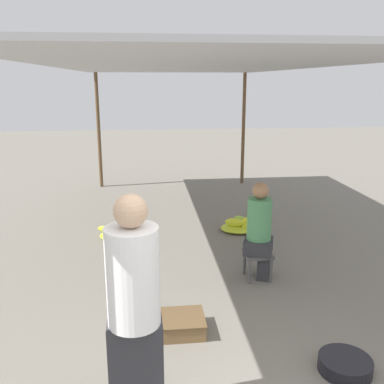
{
  "coord_description": "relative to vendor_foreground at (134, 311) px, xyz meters",
  "views": [
    {
      "loc": [
        -0.63,
        -2.15,
        2.43
      ],
      "look_at": [
        0.0,
        3.63,
        0.92
      ],
      "focal_mm": 40.0,
      "sensor_mm": 36.0,
      "label": 1
    }
  ],
  "objects": [
    {
      "name": "canopy_post_back_left",
      "position": [
        -0.96,
        7.36,
        0.41
      ],
      "size": [
        0.08,
        0.08,
        2.62
      ],
      "primitive_type": "cylinder",
      "color": "brown",
      "rests_on": "ground"
    },
    {
      "name": "canopy_post_back_right",
      "position": [
        2.44,
        7.36,
        0.41
      ],
      "size": [
        0.08,
        0.08,
        2.62
      ],
      "primitive_type": "cylinder",
      "color": "brown",
      "rests_on": "ground"
    },
    {
      "name": "canopy_tarp",
      "position": [
        0.74,
        3.57,
        1.74
      ],
      "size": [
        3.79,
        7.99,
        0.04
      ],
      "primitive_type": "cube",
      "color": "#B2B2B7",
      "rests_on": "canopy_post_front_left"
    },
    {
      "name": "vendor_foreground",
      "position": [
        0.0,
        0.0,
        0.0
      ],
      "size": [
        0.39,
        0.38,
        1.73
      ],
      "color": "#2D2D33",
      "rests_on": "ground"
    },
    {
      "name": "stool",
      "position": [
        1.47,
        2.19,
        -0.61
      ],
      "size": [
        0.34,
        0.34,
        0.35
      ],
      "color": "#4C4C4C",
      "rests_on": "ground"
    },
    {
      "name": "vendor_seated",
      "position": [
        1.49,
        2.2,
        -0.26
      ],
      "size": [
        0.44,
        0.44,
        1.25
      ],
      "color": "#2D2D33",
      "rests_on": "ground"
    },
    {
      "name": "basin_black",
      "position": [
        1.77,
        0.35,
        -0.84
      ],
      "size": [
        0.46,
        0.46,
        0.12
      ],
      "color": "black",
      "rests_on": "ground"
    },
    {
      "name": "banana_pile_left_0",
      "position": [
        -0.39,
        3.86,
        -0.82
      ],
      "size": [
        0.66,
        0.63,
        0.23
      ],
      "color": "#CAD528",
      "rests_on": "ground"
    },
    {
      "name": "banana_pile_left_1",
      "position": [
        -0.21,
        5.48,
        -0.83
      ],
      "size": [
        0.46,
        0.51,
        0.22
      ],
      "color": "#76B437",
      "rests_on": "ground"
    },
    {
      "name": "banana_pile_right_0",
      "position": [
        1.65,
        3.97,
        -0.8
      ],
      "size": [
        0.67,
        0.53,
        0.25
      ],
      "color": "yellow",
      "rests_on": "ground"
    },
    {
      "name": "banana_pile_right_1",
      "position": [
        2.14,
        4.64,
        -0.82
      ],
      "size": [
        0.39,
        0.53,
        0.21
      ],
      "color": "yellow",
      "rests_on": "ground"
    },
    {
      "name": "crate_near",
      "position": [
        0.43,
        1.1,
        -0.81
      ],
      "size": [
        0.43,
        0.43,
        0.17
      ],
      "color": "brown",
      "rests_on": "ground"
    }
  ]
}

